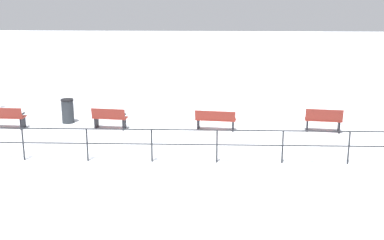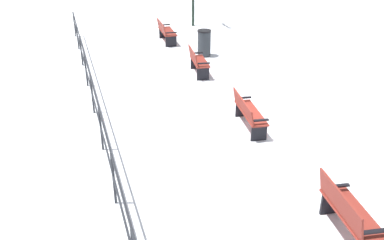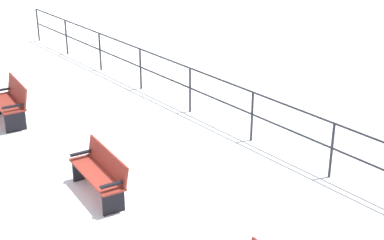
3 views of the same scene
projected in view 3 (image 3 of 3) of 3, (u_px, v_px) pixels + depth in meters
The scene contains 4 objects.
ground_plane at pixel (102, 194), 10.28m from camera, with size 80.00×80.00×0.00m, color white.
bench_second at pixel (11, 102), 13.15m from camera, with size 0.75×1.47×0.96m.
bench_third at pixel (100, 172), 10.09m from camera, with size 0.68×1.63×0.82m.
waterfront_railing at pixel (252, 107), 12.08m from camera, with size 0.05×21.15×1.11m.
Camera 3 is at (4.32, 8.02, 5.18)m, focal length 54.05 mm.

